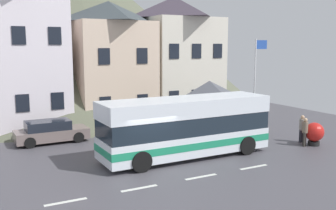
% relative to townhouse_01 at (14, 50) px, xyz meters
% --- Properties ---
extents(ground_plane, '(40.00, 60.00, 0.07)m').
position_rel_townhouse_01_xyz_m(ground_plane, '(4.43, -11.55, -5.52)').
color(ground_plane, '#4B4950').
extents(townhouse_01, '(6.40, 5.17, 10.98)m').
position_rel_townhouse_01_xyz_m(townhouse_01, '(0.00, 0.00, 0.00)').
color(townhouse_01, white).
rests_on(townhouse_01, ground_plane).
extents(townhouse_02, '(5.58, 5.80, 9.03)m').
position_rel_townhouse_01_xyz_m(townhouse_02, '(6.72, 0.31, -0.97)').
color(townhouse_02, beige).
rests_on(townhouse_02, ground_plane).
extents(townhouse_03, '(5.80, 6.97, 9.74)m').
position_rel_townhouse_01_xyz_m(townhouse_03, '(12.62, 0.90, -0.62)').
color(townhouse_03, silver).
rests_on(townhouse_03, ground_plane).
extents(hilltop_castle, '(42.48, 42.48, 23.28)m').
position_rel_townhouse_01_xyz_m(hilltop_castle, '(6.61, 16.66, 3.50)').
color(hilltop_castle, '#5C604C').
rests_on(hilltop_castle, ground_plane).
extents(transit_bus, '(9.18, 2.74, 3.10)m').
position_rel_townhouse_01_xyz_m(transit_bus, '(6.94, -10.69, -3.92)').
color(transit_bus, white).
rests_on(transit_bus, ground_plane).
extents(bus_shelter, '(3.60, 3.60, 3.56)m').
position_rel_townhouse_01_xyz_m(bus_shelter, '(10.75, -7.15, -2.53)').
color(bus_shelter, '#473D33').
rests_on(bus_shelter, ground_plane).
extents(parked_car_01, '(4.26, 1.88, 1.35)m').
position_rel_townhouse_01_xyz_m(parked_car_01, '(1.28, -4.27, -4.83)').
color(parked_car_01, slate).
rests_on(parked_car_01, ground_plane).
extents(parked_car_02, '(4.09, 2.09, 1.35)m').
position_rel_townhouse_01_xyz_m(parked_car_02, '(15.46, -4.25, -4.82)').
color(parked_car_02, silver).
rests_on(parked_car_02, ground_plane).
extents(pedestrian_00, '(0.35, 0.35, 1.56)m').
position_rel_townhouse_01_xyz_m(pedestrian_00, '(11.25, -8.70, -4.57)').
color(pedestrian_00, '#2D2D38').
rests_on(pedestrian_00, ground_plane).
extents(pedestrian_01, '(0.34, 0.38, 1.55)m').
position_rel_townhouse_01_xyz_m(pedestrian_01, '(13.71, -8.36, -4.67)').
color(pedestrian_01, '#38332D').
rests_on(pedestrian_01, ground_plane).
extents(pedestrian_02, '(0.37, 0.36, 1.66)m').
position_rel_townhouse_01_xyz_m(pedestrian_02, '(14.69, -11.31, -4.55)').
color(pedestrian_02, '#2D2D38').
rests_on(pedestrian_02, ground_plane).
extents(pedestrian_03, '(0.32, 0.32, 1.67)m').
position_rel_townhouse_01_xyz_m(pedestrian_03, '(14.12, -12.06, -4.55)').
color(pedestrian_03, '#38332D').
rests_on(pedestrian_03, ground_plane).
extents(public_bench, '(1.56, 0.48, 0.87)m').
position_rel_townhouse_01_xyz_m(public_bench, '(9.87, -4.75, -5.02)').
color(public_bench, '#473828').
rests_on(public_bench, ground_plane).
extents(flagpole, '(0.95, 0.10, 6.19)m').
position_rel_townhouse_01_xyz_m(flagpole, '(13.45, -8.42, -1.85)').
color(flagpole, silver).
rests_on(flagpole, ground_plane).
extents(harbour_buoy, '(1.11, 1.11, 1.36)m').
position_rel_townhouse_01_xyz_m(harbour_buoy, '(14.76, -12.18, -4.74)').
color(harbour_buoy, black).
rests_on(harbour_buoy, ground_plane).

